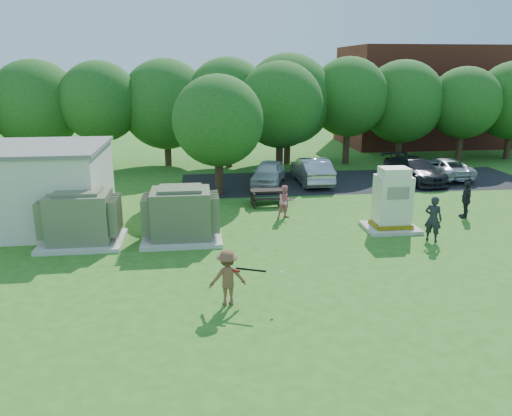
{
  "coord_description": "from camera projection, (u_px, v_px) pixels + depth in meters",
  "views": [
    {
      "loc": [
        -2.18,
        -13.82,
        6.41
      ],
      "look_at": [
        0.0,
        4.0,
        1.3
      ],
      "focal_mm": 35.0,
      "sensor_mm": 36.0,
      "label": 1
    }
  ],
  "objects": [
    {
      "name": "batter",
      "position": [
        228.0,
        277.0,
        13.75
      ],
      "size": [
        1.09,
        0.7,
        1.6
      ],
      "primitive_type": "imported",
      "rotation": [
        0.0,
        0.0,
        3.25
      ],
      "color": "brown",
      "rests_on": "ground"
    },
    {
      "name": "brick_building",
      "position": [
        435.0,
        96.0,
        41.99
      ],
      "size": [
        15.0,
        8.0,
        8.0
      ],
      "primitive_type": "cube",
      "color": "maroon",
      "rests_on": "ground"
    },
    {
      "name": "tree_row",
      "position": [
        256.0,
        103.0,
        31.93
      ],
      "size": [
        41.3,
        13.3,
        7.3
      ],
      "color": "#47301E",
      "rests_on": "ground"
    },
    {
      "name": "car_silver_a",
      "position": [
        312.0,
        170.0,
        28.2
      ],
      "size": [
        1.66,
        4.55,
        1.49
      ],
      "primitive_type": "imported",
      "rotation": [
        0.0,
        0.0,
        3.16
      ],
      "color": "#A1A1A6",
      "rests_on": "ground"
    },
    {
      "name": "ground",
      "position": [
        272.0,
        285.0,
        15.2
      ],
      "size": [
        120.0,
        120.0,
        0.0
      ],
      "primitive_type": "plane",
      "color": "#2D6619",
      "rests_on": "ground"
    },
    {
      "name": "generator_cabinet",
      "position": [
        392.0,
        203.0,
        20.05
      ],
      "size": [
        2.1,
        1.72,
        2.56
      ],
      "color": "beige",
      "rests_on": "ground"
    },
    {
      "name": "transformer_right",
      "position": [
        181.0,
        215.0,
        18.9
      ],
      "size": [
        3.0,
        2.4,
        2.07
      ],
      "color": "beige",
      "rests_on": "ground"
    },
    {
      "name": "parking_strip",
      "position": [
        356.0,
        181.0,
        28.91
      ],
      "size": [
        20.0,
        6.0,
        0.01
      ],
      "primitive_type": "cube",
      "color": "#232326",
      "rests_on": "ground"
    },
    {
      "name": "person_by_generator",
      "position": [
        433.0,
        219.0,
        18.77
      ],
      "size": [
        0.76,
        0.74,
        1.76
      ],
      "primitive_type": "imported",
      "rotation": [
        0.0,
        0.0,
        2.42
      ],
      "color": "black",
      "rests_on": "ground"
    },
    {
      "name": "car_white",
      "position": [
        268.0,
        173.0,
        27.99
      ],
      "size": [
        2.66,
        4.17,
        1.32
      ],
      "primitive_type": "imported",
      "rotation": [
        0.0,
        0.0,
        -0.31
      ],
      "color": "silver",
      "rests_on": "ground"
    },
    {
      "name": "transformer_left",
      "position": [
        80.0,
        219.0,
        18.47
      ],
      "size": [
        3.0,
        2.4,
        2.07
      ],
      "color": "beige",
      "rests_on": "ground"
    },
    {
      "name": "person_at_picnic",
      "position": [
        285.0,
        202.0,
        21.66
      ],
      "size": [
        0.83,
        0.72,
        1.48
      ],
      "primitive_type": "imported",
      "rotation": [
        0.0,
        0.0,
        0.24
      ],
      "color": "#DE7584",
      "rests_on": "ground"
    },
    {
      "name": "car_dark",
      "position": [
        414.0,
        170.0,
        28.59
      ],
      "size": [
        2.66,
        5.01,
        1.38
      ],
      "primitive_type": "imported",
      "rotation": [
        0.0,
        0.0,
        0.16
      ],
      "color": "black",
      "rests_on": "ground"
    },
    {
      "name": "picnic_table",
      "position": [
        269.0,
        195.0,
        23.81
      ],
      "size": [
        1.76,
        1.32,
        0.75
      ],
      "color": "black",
      "rests_on": "ground"
    },
    {
      "name": "car_silver_b",
      "position": [
        443.0,
        168.0,
        29.6
      ],
      "size": [
        2.26,
        4.5,
        1.22
      ],
      "primitive_type": "imported",
      "rotation": [
        0.0,
        0.0,
        3.19
      ],
      "color": "#B9B9BE",
      "rests_on": "ground"
    },
    {
      "name": "person_walking_right",
      "position": [
        466.0,
        199.0,
        21.74
      ],
      "size": [
        0.59,
        1.02,
        1.64
      ],
      "primitive_type": "imported",
      "rotation": [
        0.0,
        0.0,
        4.5
      ],
      "color": "#222227",
      "rests_on": "ground"
    },
    {
      "name": "batting_equipment",
      "position": [
        253.0,
        271.0,
        13.64
      ],
      "size": [
        1.42,
        0.37,
        0.21
      ],
      "color": "black",
      "rests_on": "ground"
    }
  ]
}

